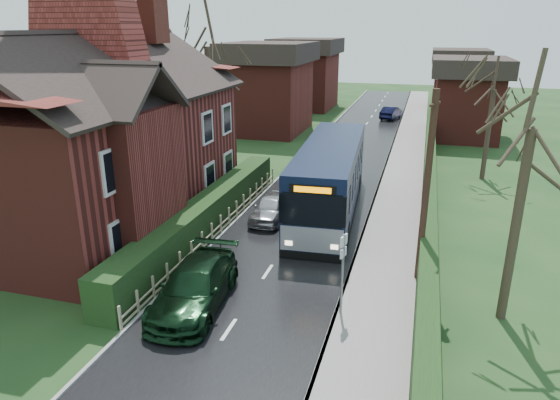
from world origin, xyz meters
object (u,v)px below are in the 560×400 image
(telegraph_pole, at_px, (426,190))
(brick_house, at_px, (101,133))
(car_green, at_px, (195,287))
(car_silver, at_px, (271,207))
(bus, at_px, (330,179))
(bus_stop_sign, at_px, (343,263))

(telegraph_pole, bearing_deg, brick_house, -169.20)
(car_green, bearing_deg, brick_house, 135.89)
(brick_house, bearing_deg, car_green, -38.87)
(car_silver, distance_m, car_green, 8.33)
(bus, xyz_separation_m, telegraph_pole, (4.52, -6.15, 1.81))
(bus, xyz_separation_m, car_silver, (-2.51, -1.70, -1.12))
(brick_house, relative_size, bus, 1.25)
(brick_house, bearing_deg, bus, 23.73)
(brick_house, distance_m, car_silver, 8.55)
(bus, relative_size, bus_stop_sign, 4.04)
(telegraph_pole, bearing_deg, car_green, -133.17)
(car_green, distance_m, bus_stop_sign, 4.99)
(bus_stop_sign, bearing_deg, car_silver, 135.86)
(car_silver, bearing_deg, car_green, -90.93)
(car_green, bearing_deg, bus_stop_sign, 3.19)
(car_silver, relative_size, bus_stop_sign, 1.26)
(car_silver, bearing_deg, brick_house, -160.60)
(bus, height_order, car_green, bus)
(brick_house, distance_m, bus, 10.97)
(car_green, height_order, telegraph_pole, telegraph_pole)
(car_silver, bearing_deg, bus, 33.89)
(car_silver, bearing_deg, telegraph_pole, -32.56)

